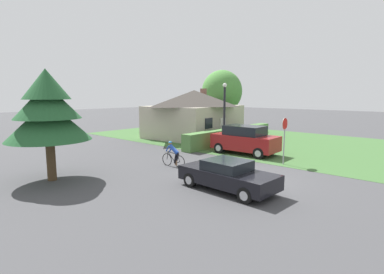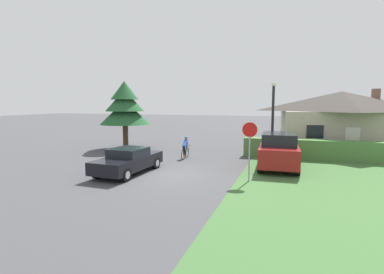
{
  "view_description": "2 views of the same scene",
  "coord_description": "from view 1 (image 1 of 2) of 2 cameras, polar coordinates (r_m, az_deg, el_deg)",
  "views": [
    {
      "loc": [
        -12.4,
        -7.55,
        4.14
      ],
      "look_at": [
        -0.72,
        2.91,
        1.89
      ],
      "focal_mm": 28.0,
      "sensor_mm": 36.0,
      "label": 1
    },
    {
      "loc": [
        5.95,
        -13.78,
        3.67
      ],
      "look_at": [
        0.48,
        2.78,
        1.65
      ],
      "focal_mm": 28.0,
      "sensor_mm": 36.0,
      "label": 2
    }
  ],
  "objects": [
    {
      "name": "stop_sign",
      "position": [
        18.36,
        17.21,
        1.03
      ],
      "size": [
        0.73,
        0.07,
        2.79
      ],
      "rotation": [
        0.0,
        0.0,
        3.17
      ],
      "color": "gray",
      "rests_on": "ground"
    },
    {
      "name": "cottage_house",
      "position": [
        29.46,
        0.41,
        4.67
      ],
      "size": [
        9.83,
        7.89,
        4.72
      ],
      "rotation": [
        0.0,
        0.0,
        0.09
      ],
      "color": "#B2A893",
      "rests_on": "ground"
    },
    {
      "name": "street_lamp",
      "position": [
        21.36,
        6.18,
        4.56
      ],
      "size": [
        0.3,
        0.3,
        4.97
      ],
      "color": "black",
      "rests_on": "ground"
    },
    {
      "name": "ground_plane",
      "position": [
        15.1,
        10.2,
        -7.89
      ],
      "size": [
        140.0,
        140.0,
        0.0
      ],
      "primitive_type": "plane",
      "color": "#424244"
    },
    {
      "name": "cyclist",
      "position": [
        17.24,
        -3.56,
        -3.37
      ],
      "size": [
        0.44,
        1.72,
        1.47
      ],
      "rotation": [
        0.0,
        0.0,
        1.63
      ],
      "color": "black",
      "rests_on": "ground"
    },
    {
      "name": "parked_suv_right",
      "position": [
        21.14,
        10.05,
        -0.55
      ],
      "size": [
        2.25,
        4.59,
        1.98
      ],
      "rotation": [
        0.0,
        0.0,
        1.61
      ],
      "color": "maroon",
      "rests_on": "ground"
    },
    {
      "name": "conifer_tall_near",
      "position": [
        15.67,
        -25.79,
        4.62
      ],
      "size": [
        3.87,
        3.87,
        5.32
      ],
      "color": "#4C3823",
      "rests_on": "ground"
    },
    {
      "name": "hedge_row",
      "position": [
        25.76,
        7.51,
        0.28
      ],
      "size": [
        11.43,
        0.9,
        1.28
      ],
      "primitive_type": "cube",
      "color": "#4C7A3D",
      "rests_on": "ground"
    },
    {
      "name": "grass_verge_right",
      "position": [
        26.97,
        15.98,
        -0.97
      ],
      "size": [
        16.0,
        36.0,
        0.01
      ],
      "primitive_type": "cube",
      "color": "#3D6633",
      "rests_on": "ground"
    },
    {
      "name": "sedan_left_lane",
      "position": [
        13.15,
        6.79,
        -7.23
      ],
      "size": [
        2.03,
        4.44,
        1.32
      ],
      "rotation": [
        0.0,
        0.0,
        1.52
      ],
      "color": "black",
      "rests_on": "ground"
    },
    {
      "name": "deciduous_tree_right",
      "position": [
        36.25,
        5.72,
        8.63
      ],
      "size": [
        4.79,
        4.79,
        6.98
      ],
      "color": "#4C3823",
      "rests_on": "ground"
    }
  ]
}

